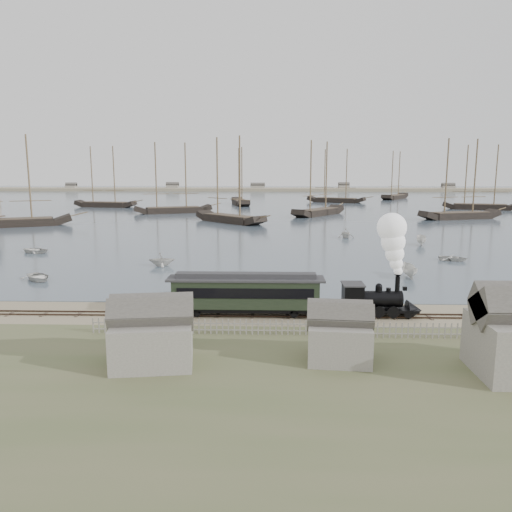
{
  "coord_description": "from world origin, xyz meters",
  "views": [
    {
      "loc": [
        -2.52,
        -43.13,
        12.33
      ],
      "look_at": [
        -3.99,
        7.7,
        3.5
      ],
      "focal_mm": 35.0,
      "sensor_mm": 36.0,
      "label": 1
    }
  ],
  "objects": [
    {
      "name": "passenger_coach",
      "position": [
        -4.58,
        -2.0,
        2.04
      ],
      "size": [
        13.26,
        2.56,
        3.22
      ],
      "color": "black",
      "rests_on": "ground"
    },
    {
      "name": "rowboat_6",
      "position": [
        -37.82,
        29.35,
        0.49
      ],
      "size": [
        4.12,
        4.9,
        0.87
      ],
      "primitive_type": "imported",
      "rotation": [
        0.0,
        0.0,
        4.41
      ],
      "color": "silver",
      "rests_on": "harbor_water"
    },
    {
      "name": "schooner_0",
      "position": [
        -59.3,
        63.66,
        10.06
      ],
      "size": [
        25.37,
        15.69,
        20.0
      ],
      "primitive_type": null,
      "rotation": [
        0.0,
        0.0,
        0.42
      ],
      "color": "black",
      "rests_on": "harbor_water"
    },
    {
      "name": "schooner_9",
      "position": [
        50.03,
        169.87,
        10.06
      ],
      "size": [
        16.12,
        20.87,
        20.0
      ],
      "primitive_type": null,
      "rotation": [
        0.0,
        0.0,
        0.99
      ],
      "color": "black",
      "rests_on": "harbor_water"
    },
    {
      "name": "rowboat_7",
      "position": [
        11.22,
        47.25,
        0.96
      ],
      "size": [
        3.92,
        3.56,
        1.79
      ],
      "primitive_type": "imported",
      "rotation": [
        0.0,
        0.0,
        0.2
      ],
      "color": "silver",
      "rests_on": "harbor_water"
    },
    {
      "name": "schooner_7",
      "position": [
        -13.17,
        133.3,
        10.06
      ],
      "size": [
        8.71,
        21.42,
        20.0
      ],
      "primitive_type": null,
      "rotation": [
        0.0,
        0.0,
        1.76
      ],
      "color": "black",
      "rests_on": "harbor_water"
    },
    {
      "name": "rowboat_1",
      "position": [
        -16.5,
        19.65,
        0.93
      ],
      "size": [
        3.23,
        3.62,
        1.74
      ],
      "primitive_type": "imported",
      "rotation": [
        0.0,
        0.0,
        1.69
      ],
      "color": "silver",
      "rests_on": "harbor_water"
    },
    {
      "name": "rowboat_2",
      "position": [
        13.49,
        13.69,
        0.8
      ],
      "size": [
        3.84,
        1.51,
        1.47
      ],
      "primitive_type": "imported",
      "rotation": [
        0.0,
        0.0,
        3.12
      ],
      "color": "silver",
      "rests_on": "harbor_water"
    },
    {
      "name": "picket_fence_west",
      "position": [
        -6.5,
        -7.0,
        0.0
      ],
      "size": [
        19.0,
        0.1,
        1.2
      ],
      "primitive_type": null,
      "color": "slate",
      "rests_on": "ground"
    },
    {
      "name": "schooner_6",
      "position": [
        -57.18,
        120.78,
        10.06
      ],
      "size": [
        21.31,
        8.5,
        20.0
      ],
      "primitive_type": null,
      "rotation": [
        0.0,
        0.0,
        -0.18
      ],
      "color": "black",
      "rests_on": "harbor_water"
    },
    {
      "name": "locomotive",
      "position": [
        7.51,
        -2.0,
        3.92
      ],
      "size": [
        6.79,
        2.53,
        8.46
      ],
      "color": "black",
      "rests_on": "ground"
    },
    {
      "name": "schooner_5",
      "position": [
        62.82,
        114.35,
        10.06
      ],
      "size": [
        22.61,
        11.05,
        20.0
      ],
      "primitive_type": null,
      "rotation": [
        0.0,
        0.0,
        -0.28
      ],
      "color": "black",
      "rests_on": "harbor_water"
    },
    {
      "name": "shed_mid",
      "position": [
        2.0,
        -12.0,
        0.0
      ],
      "size": [
        4.0,
        3.5,
        3.6
      ],
      "primitive_type": null,
      "color": "slate",
      "rests_on": "ground"
    },
    {
      "name": "schooner_4",
      "position": [
        45.19,
        83.73,
        10.06
      ],
      "size": [
        22.17,
        11.31,
        20.0
      ],
      "primitive_type": null,
      "rotation": [
        0.0,
        0.0,
        0.31
      ],
      "color": "black",
      "rests_on": "harbor_water"
    },
    {
      "name": "schooner_2",
      "position": [
        -12.1,
        73.68,
        10.06
      ],
      "size": [
        18.43,
        18.77,
        20.0
      ],
      "primitive_type": null,
      "rotation": [
        0.0,
        0.0,
        -0.8
      ],
      "color": "black",
      "rests_on": "harbor_water"
    },
    {
      "name": "rowboat_3",
      "position": [
        22.4,
        24.5,
        0.45
      ],
      "size": [
        4.0,
        4.52,
        0.77
      ],
      "primitive_type": "imported",
      "rotation": [
        0.0,
        0.0,
        1.13
      ],
      "color": "silver",
      "rests_on": "harbor_water"
    },
    {
      "name": "shed_left",
      "position": [
        -10.0,
        -13.0,
        0.0
      ],
      "size": [
        5.0,
        4.0,
        4.1
      ],
      "primitive_type": null,
      "color": "slate",
      "rests_on": "ground"
    },
    {
      "name": "rowboat_5",
      "position": [
        22.31,
        38.87,
        0.85
      ],
      "size": [
        4.31,
        2.44,
        1.57
      ],
      "primitive_type": "imported",
      "rotation": [
        0.0,
        0.0,
        2.91
      ],
      "color": "silver",
      "rests_on": "harbor_water"
    },
    {
      "name": "harbor_water",
      "position": [
        0.0,
        170.0,
        0.03
      ],
      "size": [
        600.0,
        336.0,
        0.06
      ],
      "primitive_type": "cube",
      "color": "#404F5C",
      "rests_on": "ground"
    },
    {
      "name": "rail_track",
      "position": [
        0.0,
        -2.0,
        0.04
      ],
      "size": [
        120.0,
        1.8,
        0.16
      ],
      "color": "#35261D",
      "rests_on": "ground"
    },
    {
      "name": "beached_dinghy",
      "position": [
        -0.83,
        0.64,
        0.38
      ],
      "size": [
        3.53,
        4.25,
        0.76
      ],
      "primitive_type": "imported",
      "rotation": [
        0.0,
        0.0,
        1.29
      ],
      "color": "silver",
      "rests_on": "ground"
    },
    {
      "name": "picket_fence_east",
      "position": [
        12.5,
        -7.5,
        0.0
      ],
      "size": [
        15.0,
        0.1,
        1.2
      ],
      "primitive_type": null,
      "color": "slate",
      "rests_on": "ground"
    },
    {
      "name": "schooner_1",
      "position": [
        -30.31,
        98.83,
        10.06
      ],
      "size": [
        22.25,
        12.34,
        20.0
      ],
      "primitive_type": null,
      "rotation": [
        0.0,
        0.0,
        0.36
      ],
      "color": "black",
      "rests_on": "harbor_water"
    },
    {
      "name": "rowboat_0",
      "position": [
        -28.5,
        10.71,
        0.49
      ],
      "size": [
        5.09,
        5.07,
        0.87
      ],
      "primitive_type": "imported",
      "rotation": [
        0.0,
        0.0,
        0.77
      ],
      "color": "silver",
      "rests_on": "harbor_water"
    },
    {
      "name": "ground",
      "position": [
        0.0,
        0.0,
        0.0
      ],
      "size": [
        600.0,
        600.0,
        0.0
      ],
      "primitive_type": "plane",
      "color": "#9C8E6E",
      "rests_on": "ground"
    },
    {
      "name": "schooner_8",
      "position": [
        22.23,
        146.91,
        10.06
      ],
      "size": [
        22.07,
        13.81,
        20.0
      ],
      "primitive_type": null,
      "rotation": [
        0.0,
        0.0,
        -0.43
      ],
      "color": "black",
      "rests_on": "harbor_water"
    },
    {
      "name": "schooner_3",
      "position": [
        10.64,
        93.09,
        10.06
      ],
      "size": [
        16.58,
        20.28,
        20.0
      ],
      "primitive_type": null,
      "rotation": [
        0.0,
        0.0,
        0.94
      ],
      "color": "black",
      "rests_on": "harbor_water"
    },
    {
      "name": "far_spit",
      "position": [
        0.0,
        250.0,
        0.0
      ],
      "size": [
        500.0,
        20.0,
        1.8
      ],
      "primitive_type": "cube",
      "color": "tan",
      "rests_on": "ground"
    }
  ]
}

